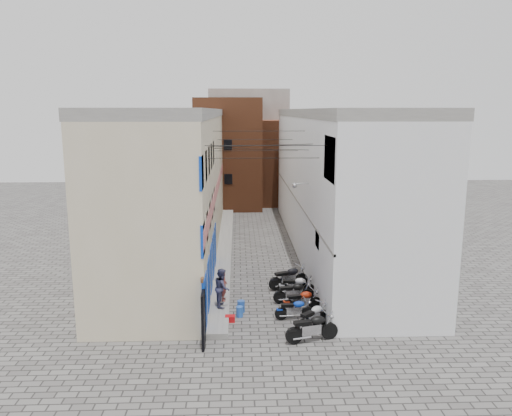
{
  "coord_description": "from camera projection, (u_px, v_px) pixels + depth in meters",
  "views": [
    {
      "loc": [
        -1.18,
        -18.35,
        8.9
      ],
      "look_at": [
        -0.06,
        11.75,
        3.0
      ],
      "focal_mm": 35.0,
      "sensor_mm": 36.0,
      "label": 1
    }
  ],
  "objects": [
    {
      "name": "red_crate",
      "position": [
        230.0,
        319.0,
        21.37
      ],
      "size": [
        0.43,
        0.32,
        0.26
      ],
      "primitive_type": "cube",
      "rotation": [
        0.0,
        0.0,
        -0.02
      ],
      "color": "#B80D11",
      "rests_on": "ground"
    },
    {
      "name": "motorcycle_a",
      "position": [
        312.0,
        326.0,
        19.44
      ],
      "size": [
        2.27,
        1.19,
        1.26
      ],
      "primitive_type": null,
      "rotation": [
        0.0,
        0.0,
        -1.33
      ],
      "color": "black",
      "rests_on": "ground"
    },
    {
      "name": "motorcycle_e",
      "position": [
        294.0,
        291.0,
        23.41
      ],
      "size": [
        2.01,
        0.87,
        1.13
      ],
      "primitive_type": null,
      "rotation": [
        0.0,
        0.0,
        -1.44
      ],
      "color": "black",
      "rests_on": "ground"
    },
    {
      "name": "building_far_brick_right",
      "position": [
        280.0,
        162.0,
        48.5
      ],
      "size": [
        5.0,
        6.0,
        8.0
      ],
      "primitive_type": "cube",
      "color": "brown",
      "rests_on": "ground"
    },
    {
      "name": "plinth",
      "position": [
        225.0,
        248.0,
        32.4
      ],
      "size": [
        0.9,
        26.0,
        0.25
      ],
      "primitive_type": "cube",
      "color": "gray",
      "rests_on": "ground"
    },
    {
      "name": "far_shopfront",
      "position": [
        251.0,
        199.0,
        44.23
      ],
      "size": [
        2.0,
        0.3,
        2.4
      ],
      "primitive_type": "cube",
      "color": "black",
      "rests_on": "ground"
    },
    {
      "name": "motorcycle_g",
      "position": [
        289.0,
        276.0,
        25.29
      ],
      "size": [
        2.28,
        1.47,
        1.26
      ],
      "primitive_type": null,
      "rotation": [
        0.0,
        0.0,
        -1.18
      ],
      "color": "black",
      "rests_on": "ground"
    },
    {
      "name": "ground",
      "position": [
        269.0,
        339.0,
        19.75
      ],
      "size": [
        90.0,
        90.0,
        0.0
      ],
      "primitive_type": "plane",
      "color": "#575452",
      "rests_on": "ground"
    },
    {
      "name": "water_jug_far",
      "position": [
        241.0,
        306.0,
        22.36
      ],
      "size": [
        0.42,
        0.42,
        0.53
      ],
      "primitive_type": "cylinder",
      "rotation": [
        0.0,
        0.0,
        -0.27
      ],
      "color": "#2352B2",
      "rests_on": "ground"
    },
    {
      "name": "building_far_brick_left",
      "position": [
        229.0,
        153.0,
        46.17
      ],
      "size": [
        6.0,
        6.0,
        10.0
      ],
      "primitive_type": "cube",
      "color": "brown",
      "rests_on": "ground"
    },
    {
      "name": "overhead_wires",
      "position": [
        260.0,
        145.0,
        25.87
      ],
      "size": [
        5.8,
        13.02,
        1.32
      ],
      "color": "black",
      "rests_on": "ground"
    },
    {
      "name": "motorcycle_f",
      "position": [
        296.0,
        285.0,
        24.35
      ],
      "size": [
        1.91,
        0.75,
        1.08
      ],
      "primitive_type": null,
      "rotation": [
        0.0,
        0.0,
        -1.66
      ],
      "color": "silver",
      "rests_on": "ground"
    },
    {
      "name": "building_right",
      "position": [
        334.0,
        181.0,
        31.8
      ],
      "size": [
        5.94,
        26.0,
        9.0
      ],
      "color": "white",
      "rests_on": "ground"
    },
    {
      "name": "person_a",
      "position": [
        224.0,
        286.0,
        23.0
      ],
      "size": [
        0.35,
        0.52,
        1.42
      ],
      "primitive_type": "imported",
      "rotation": [
        0.0,
        0.0,
        1.56
      ],
      "color": "brown",
      "rests_on": "plinth"
    },
    {
      "name": "water_jug_near",
      "position": [
        240.0,
        312.0,
        21.86
      ],
      "size": [
        0.31,
        0.31,
        0.47
      ],
      "primitive_type": "cylinder",
      "rotation": [
        0.0,
        0.0,
        -0.04
      ],
      "color": "blue",
      "rests_on": "ground"
    },
    {
      "name": "motorcycle_d",
      "position": [
        302.0,
        299.0,
        22.4
      ],
      "size": [
        2.0,
        1.02,
        1.11
      ],
      "primitive_type": null,
      "rotation": [
        0.0,
        0.0,
        -1.35
      ],
      "color": "#9B210B",
      "rests_on": "ground"
    },
    {
      "name": "building_far_concrete",
      "position": [
        249.0,
        144.0,
        52.03
      ],
      "size": [
        8.0,
        5.0,
        11.0
      ],
      "primitive_type": "cube",
      "color": "gray",
      "rests_on": "ground"
    },
    {
      "name": "building_left",
      "position": [
        177.0,
        182.0,
        31.4
      ],
      "size": [
        5.1,
        27.0,
        9.0
      ],
      "color": "#C6B896",
      "rests_on": "ground"
    },
    {
      "name": "person_b",
      "position": [
        222.0,
        288.0,
        22.29
      ],
      "size": [
        0.7,
        0.88,
        1.74
      ],
      "primitive_type": "imported",
      "rotation": [
        0.0,
        0.0,
        1.61
      ],
      "color": "#393956",
      "rests_on": "plinth"
    },
    {
      "name": "motorcycle_b",
      "position": [
        313.0,
        316.0,
        20.57
      ],
      "size": [
        1.89,
        1.8,
        1.15
      ],
      "primitive_type": null,
      "rotation": [
        0.0,
        0.0,
        -0.83
      ],
      "color": "#A9A9AE",
      "rests_on": "ground"
    },
    {
      "name": "motorcycle_c",
      "position": [
        295.0,
        308.0,
        21.55
      ],
      "size": [
        1.76,
        0.64,
        1.0
      ],
      "primitive_type": null,
      "rotation": [
        0.0,
        0.0,
        -1.52
      ],
      "color": "#0B32AF",
      "rests_on": "ground"
    }
  ]
}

